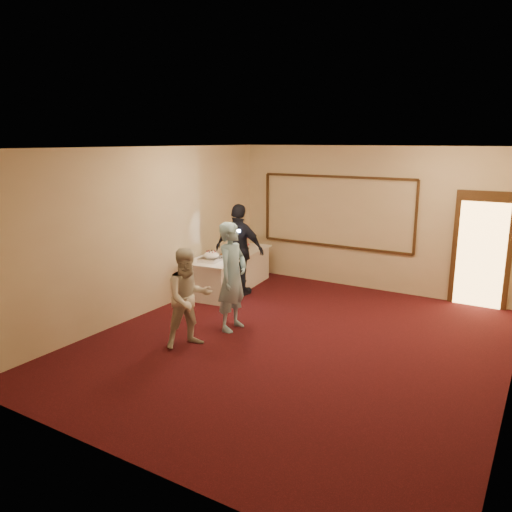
{
  "coord_description": "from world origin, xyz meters",
  "views": [
    {
      "loc": [
        3.23,
        -6.57,
        3.11
      ],
      "look_at": [
        -1.1,
        0.63,
        1.15
      ],
      "focal_mm": 35.0,
      "sensor_mm": 36.0,
      "label": 1
    }
  ],
  "objects_px": {
    "buffet_table": "(230,271)",
    "plate_stack_a": "(226,249)",
    "pavlova_tray": "(211,257)",
    "plate_stack_b": "(243,247)",
    "woman": "(189,298)",
    "man": "(232,277)",
    "tart": "(226,256)",
    "cupcake_stand": "(243,238)",
    "guest": "(239,250)"
  },
  "relations": [
    {
      "from": "buffet_table",
      "to": "plate_stack_a",
      "type": "height_order",
      "value": "plate_stack_a"
    },
    {
      "from": "pavlova_tray",
      "to": "plate_stack_b",
      "type": "relative_size",
      "value": 2.74
    },
    {
      "from": "woman",
      "to": "man",
      "type": "bearing_deg",
      "value": 19.67
    },
    {
      "from": "tart",
      "to": "man",
      "type": "relative_size",
      "value": 0.17
    },
    {
      "from": "plate_stack_b",
      "to": "man",
      "type": "xyz_separation_m",
      "value": [
        1.26,
        -2.3,
        0.05
      ]
    },
    {
      "from": "pavlova_tray",
      "to": "cupcake_stand",
      "type": "bearing_deg",
      "value": 100.18
    },
    {
      "from": "man",
      "to": "woman",
      "type": "bearing_deg",
      "value": 167.95
    },
    {
      "from": "tart",
      "to": "man",
      "type": "height_order",
      "value": "man"
    },
    {
      "from": "buffet_table",
      "to": "pavlova_tray",
      "type": "height_order",
      "value": "pavlova_tray"
    },
    {
      "from": "cupcake_stand",
      "to": "guest",
      "type": "xyz_separation_m",
      "value": [
        0.63,
        -1.15,
        0.01
      ]
    },
    {
      "from": "plate_stack_a",
      "to": "woman",
      "type": "distance_m",
      "value": 3.16
    },
    {
      "from": "cupcake_stand",
      "to": "woman",
      "type": "xyz_separation_m",
      "value": [
        1.41,
        -3.77,
        -0.15
      ]
    },
    {
      "from": "pavlova_tray",
      "to": "plate_stack_a",
      "type": "bearing_deg",
      "value": 102.64
    },
    {
      "from": "plate_stack_b",
      "to": "woman",
      "type": "xyz_separation_m",
      "value": [
        1.09,
        -3.23,
        -0.09
      ]
    },
    {
      "from": "plate_stack_a",
      "to": "plate_stack_b",
      "type": "bearing_deg",
      "value": 60.35
    },
    {
      "from": "tart",
      "to": "buffet_table",
      "type": "bearing_deg",
      "value": 110.51
    },
    {
      "from": "plate_stack_a",
      "to": "man",
      "type": "height_order",
      "value": "man"
    },
    {
      "from": "man",
      "to": "guest",
      "type": "bearing_deg",
      "value": 28.06
    },
    {
      "from": "cupcake_stand",
      "to": "plate_stack_b",
      "type": "distance_m",
      "value": 0.63
    },
    {
      "from": "man",
      "to": "woman",
      "type": "height_order",
      "value": "man"
    },
    {
      "from": "tart",
      "to": "plate_stack_b",
      "type": "bearing_deg",
      "value": 93.2
    },
    {
      "from": "man",
      "to": "woman",
      "type": "distance_m",
      "value": 0.96
    },
    {
      "from": "woman",
      "to": "pavlova_tray",
      "type": "bearing_deg",
      "value": 58.07
    },
    {
      "from": "buffet_table",
      "to": "plate_stack_a",
      "type": "relative_size",
      "value": 13.62
    },
    {
      "from": "man",
      "to": "buffet_table",
      "type": "bearing_deg",
      "value": 33.59
    },
    {
      "from": "cupcake_stand",
      "to": "buffet_table",
      "type": "bearing_deg",
      "value": -75.03
    },
    {
      "from": "plate_stack_b",
      "to": "man",
      "type": "bearing_deg",
      "value": -61.26
    },
    {
      "from": "plate_stack_b",
      "to": "pavlova_tray",
      "type": "bearing_deg",
      "value": -91.65
    },
    {
      "from": "pavlova_tray",
      "to": "plate_stack_a",
      "type": "height_order",
      "value": "pavlova_tray"
    },
    {
      "from": "man",
      "to": "guest",
      "type": "relative_size",
      "value": 0.97
    },
    {
      "from": "tart",
      "to": "man",
      "type": "distance_m",
      "value": 2.01
    },
    {
      "from": "pavlova_tray",
      "to": "guest",
      "type": "xyz_separation_m",
      "value": [
        0.34,
        0.5,
        0.08
      ]
    },
    {
      "from": "cupcake_stand",
      "to": "woman",
      "type": "distance_m",
      "value": 4.03
    },
    {
      "from": "plate_stack_b",
      "to": "tart",
      "type": "height_order",
      "value": "plate_stack_b"
    },
    {
      "from": "guest",
      "to": "pavlova_tray",
      "type": "bearing_deg",
      "value": 53.45
    },
    {
      "from": "buffet_table",
      "to": "man",
      "type": "height_order",
      "value": "man"
    },
    {
      "from": "pavlova_tray",
      "to": "woman",
      "type": "height_order",
      "value": "woman"
    },
    {
      "from": "buffet_table",
      "to": "pavlova_tray",
      "type": "xyz_separation_m",
      "value": [
        0.05,
        -0.73,
        0.47
      ]
    },
    {
      "from": "buffet_table",
      "to": "plate_stack_b",
      "type": "xyz_separation_m",
      "value": [
        0.08,
        0.38,
        0.47
      ]
    },
    {
      "from": "buffet_table",
      "to": "woman",
      "type": "xyz_separation_m",
      "value": [
        1.17,
        -2.85,
        0.38
      ]
    },
    {
      "from": "pavlova_tray",
      "to": "cupcake_stand",
      "type": "height_order",
      "value": "cupcake_stand"
    },
    {
      "from": "plate_stack_a",
      "to": "plate_stack_b",
      "type": "relative_size",
      "value": 0.89
    },
    {
      "from": "cupcake_stand",
      "to": "tart",
      "type": "distance_m",
      "value": 1.3
    },
    {
      "from": "woman",
      "to": "plate_stack_b",
      "type": "bearing_deg",
      "value": 48.87
    },
    {
      "from": "buffet_table",
      "to": "guest",
      "type": "distance_m",
      "value": 0.71
    },
    {
      "from": "cupcake_stand",
      "to": "man",
      "type": "distance_m",
      "value": 3.25
    },
    {
      "from": "man",
      "to": "woman",
      "type": "xyz_separation_m",
      "value": [
        -0.17,
        -0.93,
        -0.14
      ]
    },
    {
      "from": "tart",
      "to": "guest",
      "type": "relative_size",
      "value": 0.16
    },
    {
      "from": "pavlova_tray",
      "to": "plate_stack_a",
      "type": "distance_m",
      "value": 0.77
    },
    {
      "from": "guest",
      "to": "tart",
      "type": "bearing_deg",
      "value": 17.3
    }
  ]
}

